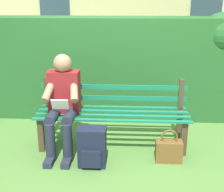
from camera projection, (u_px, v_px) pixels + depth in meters
name	position (u px, v px, depth m)	size (l,w,h in m)	color
ground	(112.00, 146.00, 3.90)	(60.00, 60.00, 0.00)	#517F38
park_bench	(113.00, 113.00, 3.83)	(1.90, 0.52, 0.85)	#4C3828
person_seated	(63.00, 101.00, 3.64)	(0.44, 0.73, 1.19)	maroon
hedge_backdrop	(106.00, 65.00, 4.79)	(5.84, 0.77, 1.64)	#265B28
backpack	(92.00, 147.00, 3.39)	(0.31, 0.27, 0.45)	#191E33
handbag	(169.00, 150.00, 3.50)	(0.30, 0.15, 0.40)	brown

